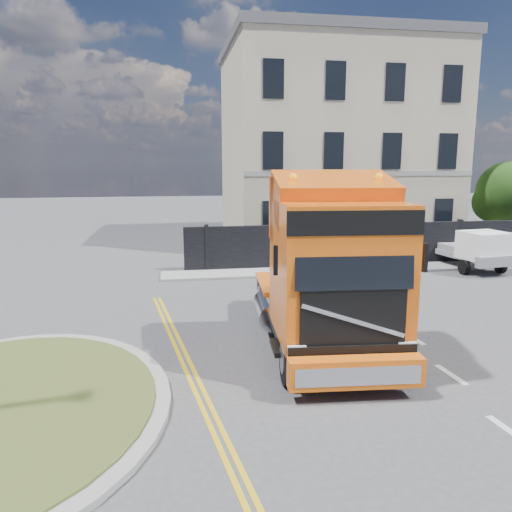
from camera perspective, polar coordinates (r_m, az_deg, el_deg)
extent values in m
plane|color=#424244|center=(13.83, 5.59, -9.45)|extent=(120.00, 120.00, 0.00)
cube|color=black|center=(23.81, 13.94, 1.29)|extent=(18.00, 0.25, 2.00)
cube|color=#BDB596|center=(30.53, 8.62, 11.95)|extent=(12.00, 10.00, 11.00)
cube|color=#505055|center=(31.21, 8.93, 22.56)|extent=(12.30, 10.30, 0.50)
cube|color=#BDB596|center=(30.61, 3.12, 24.35)|extent=(0.80, 0.80, 1.60)
cube|color=#BDB596|center=(32.41, 14.46, 23.27)|extent=(0.80, 0.80, 1.60)
cylinder|color=#382619|center=(30.61, 26.44, 2.88)|extent=(0.24, 0.24, 2.40)
sphere|color=#183810|center=(30.44, 26.75, 6.61)|extent=(3.20, 3.20, 3.20)
sphere|color=#183810|center=(30.51, 25.45, 5.59)|extent=(2.20, 2.20, 2.20)
cube|color=gray|center=(23.17, 14.72, -1.37)|extent=(20.00, 1.60, 0.12)
cube|color=black|center=(13.71, 7.05, -6.02)|extent=(3.24, 7.11, 0.49)
cube|color=orange|center=(11.52, 9.21, -1.39)|extent=(2.97, 3.07, 3.08)
cube|color=orange|center=(12.45, 8.08, 5.41)|extent=(2.82, 1.21, 1.54)
cube|color=black|center=(10.11, 11.23, -0.60)|extent=(2.41, 0.26, 1.15)
cube|color=orange|center=(10.44, 11.33, -12.90)|extent=(2.77, 0.60, 0.60)
cylinder|color=black|center=(10.99, 3.94, -11.66)|extent=(0.44, 1.17, 1.14)
cylinder|color=gray|center=(10.99, 3.94, -11.66)|extent=(0.44, 0.66, 0.63)
cylinder|color=black|center=(11.58, 15.83, -10.86)|extent=(0.44, 1.17, 1.14)
cylinder|color=gray|center=(11.58, 15.83, -10.86)|extent=(0.44, 0.66, 0.63)
cylinder|color=black|center=(14.64, 1.56, -5.90)|extent=(0.44, 1.17, 1.14)
cylinder|color=gray|center=(14.64, 1.56, -5.90)|extent=(0.44, 0.66, 0.63)
cylinder|color=black|center=(15.09, 10.59, -5.57)|extent=(0.44, 1.17, 1.14)
cylinder|color=gray|center=(15.09, 10.59, -5.57)|extent=(0.44, 0.66, 0.63)
cylinder|color=black|center=(15.90, 1.01, -4.55)|extent=(0.44, 1.17, 1.14)
cylinder|color=gray|center=(15.90, 1.01, -4.55)|extent=(0.44, 0.66, 0.63)
cylinder|color=black|center=(16.31, 9.35, -4.30)|extent=(0.44, 1.17, 1.14)
cylinder|color=gray|center=(16.31, 9.35, -4.30)|extent=(0.44, 0.66, 0.63)
cube|color=gray|center=(24.74, 22.76, 0.26)|extent=(2.25, 4.56, 0.23)
cube|color=white|center=(23.52, 24.63, 1.09)|extent=(1.92, 1.84, 1.19)
cylinder|color=black|center=(23.20, 22.69, -1.18)|extent=(0.23, 0.64, 0.64)
cylinder|color=black|center=(24.17, 26.17, -1.00)|extent=(0.23, 0.64, 0.64)
cylinder|color=black|center=(25.51, 19.44, 0.05)|extent=(0.23, 0.64, 0.64)
cylinder|color=black|center=(26.39, 22.73, 0.16)|extent=(0.23, 0.64, 0.64)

